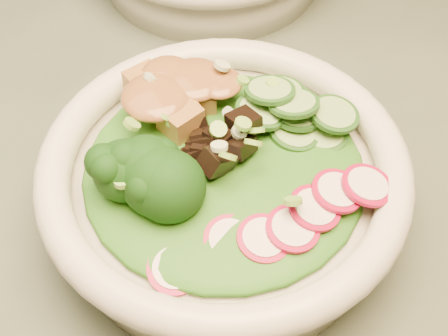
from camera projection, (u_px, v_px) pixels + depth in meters
name	position (u px, v px, depth m)	size (l,w,h in m)	color
dining_table	(342.00, 166.00, 0.74)	(1.20, 0.80, 0.75)	black
salad_bowl	(224.00, 184.00, 0.52)	(0.31, 0.31, 0.08)	silver
lettuce_bed	(224.00, 167.00, 0.51)	(0.23, 0.23, 0.03)	#165812
broccoli_florets	(150.00, 198.00, 0.46)	(0.09, 0.08, 0.05)	black
radish_slices	(288.00, 223.00, 0.47)	(0.12, 0.05, 0.02)	#9E0C34
cucumber_slices	(295.00, 116.00, 0.52)	(0.08, 0.08, 0.04)	#8FCA70
mushroom_heap	(214.00, 144.00, 0.50)	(0.08, 0.08, 0.05)	black
tofu_cubes	(175.00, 104.00, 0.53)	(0.10, 0.07, 0.04)	#A37336
peanut_sauce	(174.00, 91.00, 0.52)	(0.08, 0.06, 0.02)	brown
scallion_garnish	(224.00, 145.00, 0.48)	(0.22, 0.22, 0.03)	#74B03E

